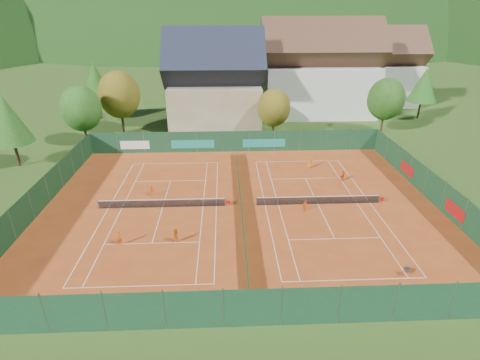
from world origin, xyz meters
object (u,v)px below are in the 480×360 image
player_right_near (305,206)px  player_right_far_b (343,176)px  ball_hopper (407,270)px  player_left_far (151,190)px  player_left_mid (176,236)px  chalet (215,86)px  hotel_block_b (377,71)px  player_left_near (119,238)px  player_right_far_a (309,163)px  hotel_block_a (319,74)px

player_right_near → player_right_far_b: player_right_far_b is taller
ball_hopper → player_left_far: bearing=146.6°
player_left_mid → chalet: bearing=88.3°
player_right_far_b → hotel_block_b: bearing=-159.2°
player_left_near → player_right_near: size_ratio=1.21×
chalet → player_left_far: chalet is taller
player_left_far → player_right_far_a: bearing=-171.0°
player_left_mid → player_right_near: size_ratio=1.16×
hotel_block_a → ball_hopper: size_ratio=27.00×
chalet → player_left_near: 37.84m
hotel_block_a → player_right_near: bearing=-104.5°
hotel_block_a → player_right_near: size_ratio=17.72×
player_right_near → player_right_far_a: size_ratio=0.87×
player_right_near → hotel_block_b: bearing=36.0°
player_right_near → ball_hopper: bearing=-86.9°
chalet → player_right_far_b: bearing=-58.0°
hotel_block_a → player_left_far: 42.52m
hotel_block_a → hotel_block_b: size_ratio=1.25×
player_left_far → player_right_far_a: size_ratio=0.92×
hotel_block_b → ball_hopper: size_ratio=21.60×
chalet → ball_hopper: (15.05, -41.56, -6.07)m
player_right_near → chalet: bearing=80.1°
ball_hopper → player_right_far_a: (-2.94, 21.13, 0.15)m
player_left_far → player_right_near: bearing=154.3°
chalet → ball_hopper: size_ratio=20.25×
ball_hopper → player_left_far: size_ratio=0.62×
ball_hopper → player_right_near: player_right_near is taller
hotel_block_a → player_right_far_b: (-3.77, -30.37, -6.76)m
hotel_block_b → player_right_far_b: (-17.77, -38.37, -6.00)m
player_right_near → player_right_far_a: player_right_far_a is taller
chalet → player_left_far: 28.70m
hotel_block_a → player_right_far_a: size_ratio=15.40×
hotel_block_b → player_right_far_a: hotel_block_b is taller
player_right_near → player_left_far: bearing=139.1°
hotel_block_a → player_left_mid: 48.18m
ball_hopper → player_right_far_a: bearing=97.9°
player_left_near → hotel_block_b: bearing=26.6°
player_left_near → player_right_far_a: player_left_near is taller
hotel_block_b → ball_hopper: 58.70m
hotel_block_a → player_right_far_b: 31.34m
chalet → ball_hopper: 44.61m
player_left_mid → player_right_near: (12.19, 5.01, -0.10)m
hotel_block_b → player_right_far_a: size_ratio=12.32×
player_left_mid → player_right_near: 13.18m
hotel_block_b → player_left_near: 65.18m
player_right_far_a → hotel_block_a: bearing=-90.4°
chalet → player_right_near: (9.30, -31.40, -6.02)m
chalet → hotel_block_a: size_ratio=0.75×
player_left_near → player_right_far_a: (19.79, 16.16, -0.03)m
player_left_near → ball_hopper: bearing=-37.0°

